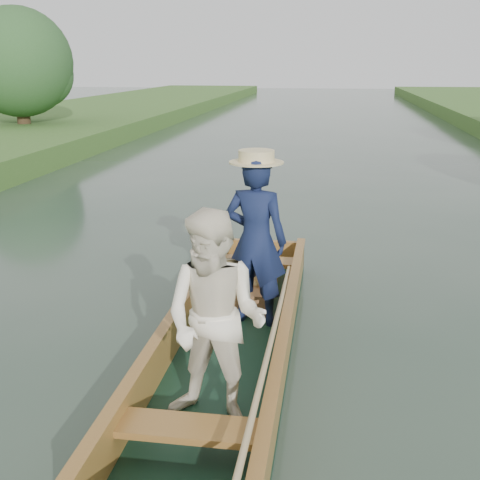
# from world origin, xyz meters

# --- Properties ---
(ground) EXTENTS (120.00, 120.00, 0.00)m
(ground) POSITION_xyz_m (0.00, 0.00, 0.00)
(ground) COLOR #283D30
(ground) RESTS_ON ground
(trees_far) EXTENTS (23.11, 15.17, 4.52)m
(trees_far) POSITION_xyz_m (0.92, 8.09, 2.53)
(trees_far) COLOR #47331E
(trees_far) RESTS_ON ground
(punt) EXTENTS (1.13, 5.00, 1.80)m
(punt) POSITION_xyz_m (0.05, -0.15, 0.57)
(punt) COLOR black
(punt) RESTS_ON ground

